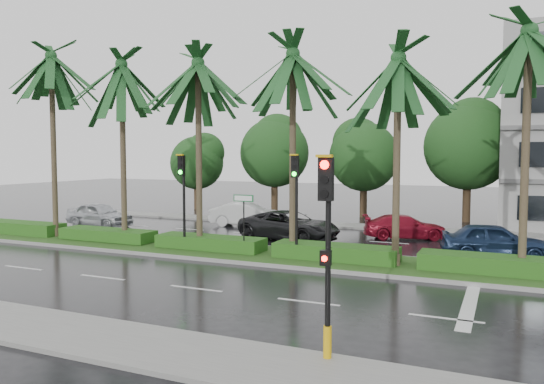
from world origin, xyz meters
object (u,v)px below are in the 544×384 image
at_px(signal_median_left, 183,188).
at_px(car_red, 405,227).
at_px(signal_near, 327,249).
at_px(car_blue, 494,240).
at_px(car_darkgrey, 289,225).
at_px(car_white, 247,214).
at_px(street_sign, 244,209).
at_px(car_silver, 99,215).

relative_size(signal_median_left, car_red, 0.99).
bearing_deg(car_red, signal_near, 165.15).
relative_size(signal_near, car_blue, 0.98).
bearing_deg(car_darkgrey, car_white, 59.90).
bearing_deg(signal_near, car_white, 121.06).
bearing_deg(car_red, street_sign, 126.53).
relative_size(car_silver, car_red, 1.02).
distance_m(street_sign, car_red, 9.98).
xyz_separation_m(signal_near, signal_median_left, (-10.00, 9.69, 0.49)).
height_order(signal_median_left, car_darkgrey, signal_median_left).
relative_size(car_silver, car_white, 0.98).
relative_size(signal_near, car_darkgrey, 0.80).
height_order(car_white, car_blue, car_blue).
height_order(car_darkgrey, car_blue, car_darkgrey).
height_order(signal_median_left, car_blue, signal_median_left).
bearing_deg(street_sign, car_red, 56.13).
xyz_separation_m(car_silver, car_darkgrey, (12.75, 0.09, -0.00)).
xyz_separation_m(street_sign, car_blue, (10.00, 4.38, -1.37)).
bearing_deg(signal_near, car_blue, 78.11).
height_order(car_red, car_blue, car_blue).
height_order(car_silver, car_red, car_silver).
xyz_separation_m(signal_median_left, car_white, (-1.50, 9.40, -2.25)).
bearing_deg(signal_median_left, car_red, 44.58).
bearing_deg(car_red, car_white, 64.53).
bearing_deg(car_darkgrey, street_sign, -169.12).
xyz_separation_m(car_silver, car_white, (8.25, 4.00, -0.01)).
distance_m(signal_near, street_sign, 12.11).
relative_size(signal_median_left, car_blue, 0.98).
bearing_deg(car_blue, car_red, 39.78).
bearing_deg(car_silver, car_blue, -87.75).
distance_m(car_silver, car_white, 9.17).
xyz_separation_m(car_silver, car_red, (18.25, 2.98, -0.13)).
relative_size(signal_median_left, street_sign, 1.68).
distance_m(street_sign, car_white, 10.35).
relative_size(car_white, car_red, 1.04).
distance_m(car_white, car_blue, 15.29).
distance_m(signal_near, car_blue, 14.67).
relative_size(car_red, car_blue, 0.98).
xyz_separation_m(signal_median_left, car_red, (8.50, 8.38, -2.36)).
height_order(car_silver, car_darkgrey, car_silver).
bearing_deg(signal_near, street_sign, 125.34).
height_order(signal_near, car_silver, signal_near).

